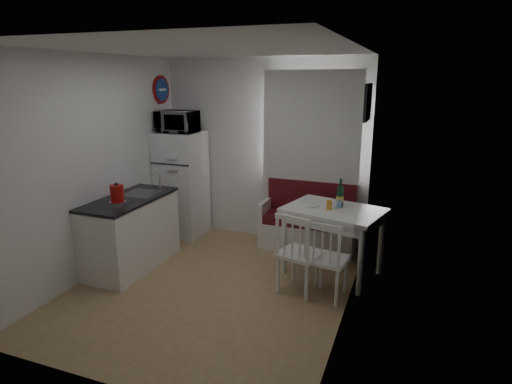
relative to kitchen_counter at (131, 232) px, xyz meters
The scene contains 22 objects.
floor 1.29m from the kitchen_counter, ahead, with size 3.00×3.50×0.02m, color #9C7E53.
ceiling 2.46m from the kitchen_counter, ahead, with size 3.00×3.50×0.02m, color white.
wall_back 2.17m from the kitchen_counter, 53.04° to the left, with size 3.00×0.02×2.60m, color white.
wall_front 2.41m from the kitchen_counter, 57.81° to the right, with size 3.00×0.02×2.60m, color white.
wall_left 0.91m from the kitchen_counter, 152.61° to the right, with size 0.02×3.50×2.60m, color white.
wall_right 2.83m from the kitchen_counter, ahead, with size 0.02×3.50×2.60m, color white.
window 2.72m from the kitchen_counter, 39.47° to the left, with size 1.22×0.06×1.47m, color white.
curtain 2.71m from the kitchen_counter, 38.19° to the left, with size 1.35×0.02×1.50m, color white.
kitchen_counter is the anchor object (origin of this frame).
wall_sign 2.15m from the kitchen_counter, 101.80° to the left, with size 0.40×0.40×0.03m, color navy.
picture_frame 3.25m from the kitchen_counter, 19.45° to the left, with size 0.04×0.52×0.42m, color black.
bench 2.37m from the kitchen_counter, 35.00° to the left, with size 1.31×0.50×0.93m.
dining_table 2.51m from the kitchen_counter, 15.49° to the left, with size 1.27×1.03×0.83m.
chair_left 2.16m from the kitchen_counter, ahead, with size 0.53×0.52×0.50m.
chair_right 2.45m from the kitchen_counter, ahead, with size 0.46×0.45×0.48m.
fridge 1.29m from the kitchen_counter, 89.10° to the left, with size 0.62×0.62×1.56m, color white.
microwave 1.73m from the kitchen_counter, 89.06° to the left, with size 0.55×0.37×0.31m, color white.
kettle 0.63m from the kitchen_counter, 79.43° to the right, with size 0.19×0.19×0.25m, color #A50E0D.
wine_bottle 2.62m from the kitchen_counter, 17.36° to the left, with size 0.09×0.09×0.34m, color #123B21, non-canonical shape.
drinking_glass_orange 2.47m from the kitchen_counter, 14.67° to the left, with size 0.06×0.06×0.11m, color orange.
drinking_glass_blue 2.59m from the kitchen_counter, 16.29° to the left, with size 0.06×0.06×0.10m, color #739EC3.
plate 2.24m from the kitchen_counter, 18.07° to the left, with size 0.23×0.23×0.02m, color white.
Camera 1 is at (2.02, -4.01, 2.34)m, focal length 30.00 mm.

